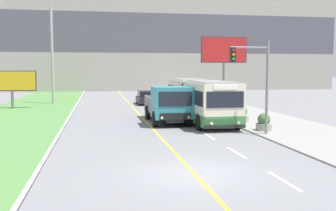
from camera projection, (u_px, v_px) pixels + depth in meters
ground_plane at (194, 174)px, 14.06m from camera, size 300.00×300.00×0.00m
lane_marking_centre at (195, 166)px, 15.15m from camera, size 2.88×140.00×0.01m
apartment_block_background at (116, 37)px, 69.84m from camera, size 80.00×8.04×18.96m
city_bus at (199, 100)px, 28.81m from camera, size 2.71×12.11×2.96m
dump_truck at (169, 105)px, 26.73m from camera, size 2.58×6.82×2.59m
car_distant at (146, 98)px, 42.09m from camera, size 1.80×4.30×1.45m
utility_pole_far at (52, 55)px, 42.06m from camera, size 1.80×0.28×10.34m
traffic_light_mast at (256, 75)px, 21.89m from camera, size 2.28×0.32×5.34m
billboard_large at (224, 52)px, 42.23m from camera, size 5.10×0.24×7.22m
billboard_small at (12, 82)px, 37.09m from camera, size 4.47×0.24×3.61m
planter_round_near at (264, 123)px, 23.53m from camera, size 0.94×0.94×1.05m
planter_round_second at (241, 114)px, 27.50m from camera, size 1.03×1.03×1.15m
planter_round_third at (221, 109)px, 31.43m from camera, size 1.08×1.08×1.17m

